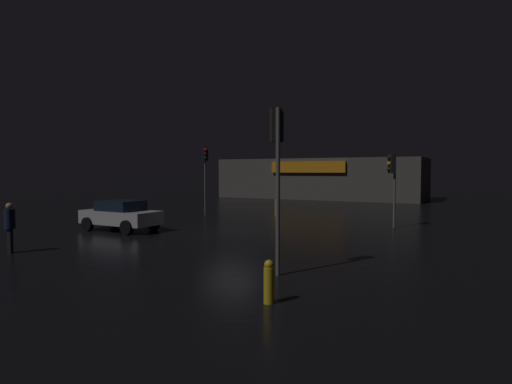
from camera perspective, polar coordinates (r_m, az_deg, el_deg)
ground_plane at (r=19.47m, az=-3.27°, el=-5.42°), size 120.00×120.00×0.00m
store_building at (r=45.04m, az=8.73°, el=1.79°), size 20.53×7.98×4.06m
traffic_signal_main at (r=27.22m, az=-6.80°, el=3.94°), size 0.42×0.42×4.31m
traffic_signal_opposite at (r=21.93m, az=17.78°, el=2.50°), size 0.43×0.41×3.63m
traffic_signal_cross_left at (r=11.36m, az=2.80°, el=5.62°), size 0.41×0.43×4.45m
car_near at (r=20.92m, az=-17.66°, el=-2.93°), size 3.86×1.97×1.41m
pedestrian at (r=16.68m, az=-30.09°, el=-3.70°), size 0.43×0.43×1.71m
fire_hydrant at (r=9.10m, az=1.72°, el=-11.94°), size 0.22×0.22×0.92m
bollard_kerb_a at (r=26.04m, az=2.66°, el=-2.15°), size 0.10×0.10×1.08m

